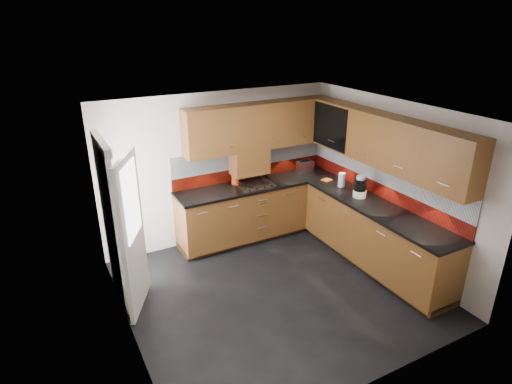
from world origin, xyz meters
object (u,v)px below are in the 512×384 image
utensil_pot (235,178)px  toaster (305,167)px  food_processor (360,188)px  gas_hob (254,184)px

utensil_pot → toaster: bearing=-2.2°
utensil_pot → toaster: 1.30m
toaster → food_processor: 1.30m
utensil_pot → food_processor: 1.94m
gas_hob → food_processor: food_processor is taller
toaster → food_processor: food_processor is taller
utensil_pot → food_processor: (1.40, -1.34, 0.05)m
utensil_pot → gas_hob: bearing=-34.9°
food_processor → toaster: bearing=94.1°
food_processor → utensil_pot: bearing=136.2°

